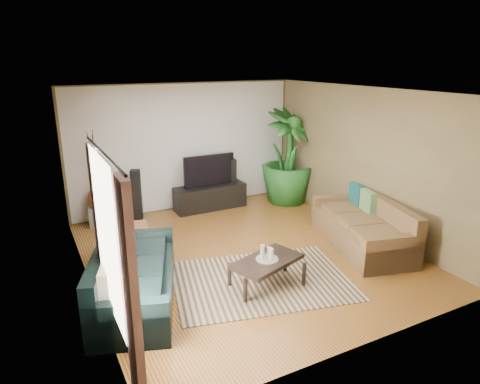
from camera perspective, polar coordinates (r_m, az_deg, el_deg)
floor at (r=7.33m, az=0.73°, el=-8.27°), size 5.50×5.50×0.00m
ceiling at (r=6.62m, az=0.82°, el=13.28°), size 5.50×5.50×0.00m
wall_back at (r=9.30m, az=-7.29°, el=5.96°), size 5.00×0.00×5.00m
wall_front at (r=4.75m, az=16.72°, el=-6.04°), size 5.00×0.00×5.00m
wall_left at (r=6.13m, az=-20.30°, el=-1.05°), size 0.00×5.50×5.50m
wall_right at (r=8.30m, az=16.22°, el=4.00°), size 0.00×5.50×5.50m
backwall_panel at (r=9.29m, az=-7.27°, el=5.95°), size 4.90×0.00×4.90m
window_pane at (r=4.63m, az=-17.37°, el=-6.06°), size 0.00×1.80×1.80m
curtain_near at (r=4.08m, az=-14.33°, el=-13.02°), size 0.08×0.35×2.20m
curtain_far at (r=5.41m, az=-18.10°, el=-5.51°), size 0.08×0.35×2.20m
curtain_rod at (r=4.37m, az=-17.79°, el=4.96°), size 0.03×1.90×0.03m
sofa_left at (r=6.03m, az=-13.73°, el=-10.32°), size 1.66×2.43×0.85m
sofa_right at (r=7.79m, az=15.88°, el=-3.98°), size 1.55×2.39×0.85m
area_rug at (r=6.53m, az=2.86°, el=-11.65°), size 2.94×2.38×0.01m
coffee_table at (r=6.30m, az=3.59°, el=-10.69°), size 1.17×0.88×0.43m
candle_tray at (r=6.20m, az=3.63°, el=-8.89°), size 0.32×0.32×0.01m
candle_tall at (r=6.15m, az=3.02°, el=-7.97°), size 0.07×0.07×0.21m
candle_mid at (r=6.15m, az=4.16°, el=-8.23°), size 0.07×0.07×0.16m
candle_short at (r=6.25m, az=3.91°, el=-7.94°), size 0.07×0.07×0.13m
tv_stand at (r=9.40m, az=-4.01°, el=-0.68°), size 1.58×0.48×0.52m
television at (r=9.25m, az=-4.14°, el=2.91°), size 1.15×0.06×0.68m
speaker_left at (r=8.95m, az=-13.62°, el=-0.36°), size 0.25×0.26×1.04m
speaker_right at (r=9.63m, az=-1.11°, el=1.38°), size 0.23×0.25×1.03m
potted_plant at (r=9.70m, az=6.42°, el=4.70°), size 1.46×1.46×2.12m
plant_pot at (r=9.94m, az=6.24°, el=-0.41°), size 0.39×0.39×0.30m
pedestal at (r=8.92m, az=-18.22°, el=-3.05°), size 0.45×0.45×0.38m
vase at (r=8.80m, az=-18.45°, el=-0.80°), size 0.35×0.35×0.49m
side_table at (r=7.20m, az=-14.26°, el=-6.75°), size 0.65×0.65×0.59m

